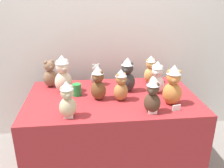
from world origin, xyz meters
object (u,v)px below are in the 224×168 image
(teddy_bear_chestnut, at_px, (98,83))
(teddy_bear_cream, at_px, (63,74))
(teddy_bear_snow, at_px, (157,78))
(teddy_bear_caramel, at_px, (121,85))
(teddy_bear_ash, at_px, (96,75))
(party_cup_green, at_px, (77,90))
(teddy_bear_ginger, at_px, (173,85))
(teddy_bear_mocha, at_px, (50,74))
(teddy_bear_charcoal, at_px, (127,75))
(teddy_bear_cocoa, at_px, (152,96))
(display_table, at_px, (112,131))
(teddy_bear_sand, at_px, (67,100))
(teddy_bear_honey, at_px, (150,70))

(teddy_bear_chestnut, relative_size, teddy_bear_cream, 0.85)
(teddy_bear_snow, bearing_deg, teddy_bear_caramel, -130.51)
(teddy_bear_ash, bearing_deg, party_cup_green, -137.68)
(teddy_bear_caramel, bearing_deg, teddy_bear_ginger, -40.25)
(party_cup_green, bearing_deg, teddy_bear_snow, -1.00)
(teddy_bear_caramel, bearing_deg, teddy_bear_cream, 130.99)
(teddy_bear_mocha, relative_size, teddy_bear_chestnut, 0.89)
(teddy_bear_snow, xyz_separation_m, teddy_bear_chestnut, (-0.54, -0.09, -0.00))
(teddy_bear_charcoal, height_order, teddy_bear_caramel, teddy_bear_charcoal)
(teddy_bear_ash, distance_m, teddy_bear_caramel, 0.44)
(teddy_bear_cocoa, height_order, party_cup_green, teddy_bear_cocoa)
(teddy_bear_cocoa, bearing_deg, party_cup_green, 179.01)
(display_table, relative_size, teddy_bear_snow, 4.98)
(teddy_bear_charcoal, bearing_deg, teddy_bear_snow, 11.32)
(teddy_bear_charcoal, bearing_deg, teddy_bear_sand, -114.13)
(teddy_bear_caramel, bearing_deg, teddy_bear_snow, -3.67)
(teddy_bear_mocha, bearing_deg, teddy_bear_ash, -30.65)
(teddy_bear_ash, bearing_deg, teddy_bear_snow, -36.37)
(teddy_bear_cocoa, bearing_deg, teddy_bear_honey, 108.88)
(teddy_bear_cocoa, height_order, teddy_bear_chestnut, teddy_bear_chestnut)
(teddy_bear_mocha, xyz_separation_m, teddy_bear_caramel, (0.64, -0.39, 0.01))
(teddy_bear_mocha, height_order, teddy_bear_charcoal, teddy_bear_charcoal)
(teddy_bear_mocha, xyz_separation_m, teddy_bear_charcoal, (0.73, -0.20, 0.03))
(teddy_bear_charcoal, distance_m, teddy_bear_caramel, 0.21)
(teddy_bear_caramel, bearing_deg, teddy_bear_mocha, 124.93)
(teddy_bear_honey, height_order, teddy_bear_cream, teddy_bear_cream)
(teddy_bear_snow, distance_m, teddy_bear_sand, 0.87)
(teddy_bear_sand, xyz_separation_m, teddy_bear_mocha, (-0.21, 0.64, -0.02))
(display_table, height_order, teddy_bear_caramel, teddy_bear_caramel)
(teddy_bear_sand, relative_size, teddy_bear_cream, 0.81)
(teddy_bear_snow, bearing_deg, party_cup_green, -151.66)
(display_table, relative_size, party_cup_green, 13.79)
(teddy_bear_sand, height_order, teddy_bear_honey, teddy_bear_sand)
(teddy_bear_sand, height_order, teddy_bear_mocha, teddy_bear_sand)
(teddy_bear_snow, height_order, teddy_bear_charcoal, teddy_bear_charcoal)
(teddy_bear_sand, bearing_deg, teddy_bear_mocha, 88.80)
(teddy_bear_honey, relative_size, teddy_bear_ginger, 0.84)
(teddy_bear_mocha, bearing_deg, teddy_bear_honey, -30.73)
(teddy_bear_charcoal, bearing_deg, teddy_bear_caramel, -88.71)
(teddy_bear_chestnut, bearing_deg, teddy_bear_cream, -179.06)
(display_table, xyz_separation_m, teddy_bear_sand, (-0.37, -0.33, 0.51))
(teddy_bear_snow, height_order, teddy_bear_sand, teddy_bear_snow)
(teddy_bear_cocoa, xyz_separation_m, teddy_bear_ash, (-0.40, 0.63, -0.04))
(teddy_bear_ginger, distance_m, teddy_bear_ash, 0.79)
(teddy_bear_charcoal, height_order, teddy_bear_cream, teddy_bear_cream)
(party_cup_green, bearing_deg, teddy_bear_ash, 52.93)
(teddy_bear_chestnut, relative_size, teddy_bear_caramel, 1.08)
(teddy_bear_mocha, height_order, teddy_bear_cream, teddy_bear_cream)
(teddy_bear_caramel, xyz_separation_m, party_cup_green, (-0.38, 0.14, -0.08))
(teddy_bear_sand, height_order, party_cup_green, teddy_bear_sand)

